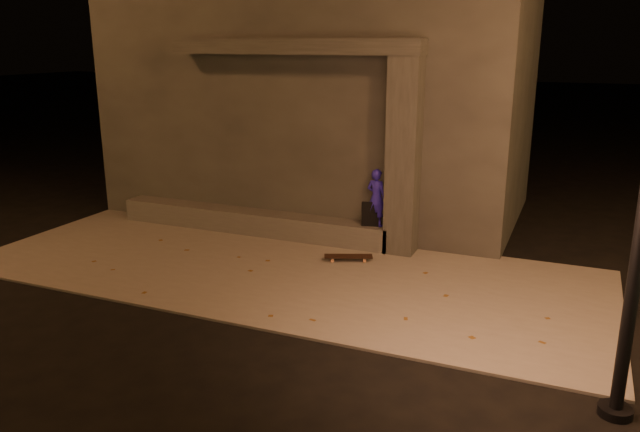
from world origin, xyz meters
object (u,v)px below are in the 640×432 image
at_px(column, 404,157).
at_px(backpack, 371,217).
at_px(skateboarder, 376,198).
at_px(skateboard, 348,257).

xyz_separation_m(column, backpack, (-0.60, 0.00, -1.19)).
xyz_separation_m(skateboarder, backpack, (-0.10, 0.00, -0.39)).
bearing_deg(skateboard, column, 28.41).
relative_size(column, backpack, 7.60).
xyz_separation_m(column, skateboarder, (-0.50, 0.00, -0.80)).
height_order(column, backpack, column).
relative_size(skateboarder, skateboard, 1.23).
bearing_deg(backpack, skateboarder, -14.43).
distance_m(column, skateboarder, 0.94).
distance_m(skateboarder, backpack, 0.40).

